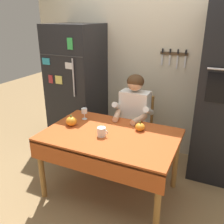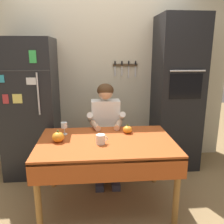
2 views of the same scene
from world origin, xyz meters
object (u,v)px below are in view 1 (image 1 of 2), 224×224
Objects in this scene: dining_table at (109,142)px; pumpkin_medium at (140,127)px; chair_behind_person at (137,126)px; wine_glass at (84,111)px; pumpkin_large at (71,121)px; refrigerator at (77,88)px; coffee_mug at (102,132)px; seated_person at (133,115)px.

pumpkin_medium is at bearing 42.08° from dining_table.
chair_behind_person is 0.80m from wine_glass.
pumpkin_medium is (0.74, 0.21, -0.01)m from pumpkin_large.
refrigerator reaches higher than chair_behind_person.
dining_table is 13.32× the size of pumpkin_medium.
wine_glass reaches higher than coffee_mug.
seated_person reaches higher than chair_behind_person.
pumpkin_medium is at bearing -68.42° from chair_behind_person.
dining_table is at bearing -42.91° from refrigerator.
pumpkin_large is at bearing -99.72° from wine_glass.
wine_glass is 0.71m from pumpkin_medium.
refrigerator is at bearing 137.09° from dining_table.
coffee_mug is 1.12× the size of pumpkin_medium.
refrigerator reaches higher than seated_person.
chair_behind_person is 0.29m from seated_person.
wine_glass reaches higher than pumpkin_large.
wine_glass is (-0.39, 0.31, 0.05)m from coffee_mug.
pumpkin_large is at bearing -164.45° from pumpkin_medium.
coffee_mug is (-0.06, -0.06, 0.13)m from dining_table.
wine_glass is (-0.45, 0.25, 0.18)m from dining_table.
pumpkin_medium is at bearing -1.30° from wine_glass.
pumpkin_medium reaches higher than dining_table.
refrigerator is 15.26× the size of coffee_mug.
coffee_mug is 0.44m from pumpkin_large.
chair_behind_person is at bearing 55.93° from pumpkin_large.
dining_table is 10.11× the size of wine_glass.
coffee_mug is at bearing -132.07° from dining_table.
dining_table is 1.12× the size of seated_person.
seated_person is 10.55× the size of coffee_mug.
wine_glass is 0.23m from pumpkin_large.
wine_glass is at bearing -51.73° from refrigerator.
seated_person is 8.99× the size of wine_glass.
seated_person is 0.61m from wine_glass.
dining_table is 0.51m from pumpkin_large.
pumpkin_medium is at bearing -28.41° from refrigerator.
seated_person is at bearing 82.21° from coffee_mug.
refrigerator is at bearing 174.74° from chair_behind_person.
pumpkin_medium is at bearing 43.25° from coffee_mug.
coffee_mug is at bearing -11.69° from pumpkin_large.
pumpkin_large is at bearing -131.89° from seated_person.
coffee_mug is 0.85× the size of wine_glass.
pumpkin_medium is at bearing 15.55° from pumpkin_large.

